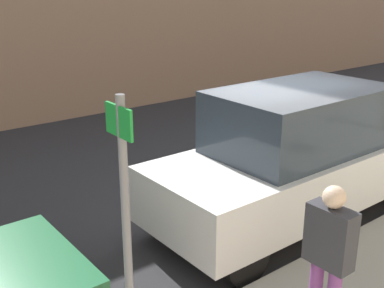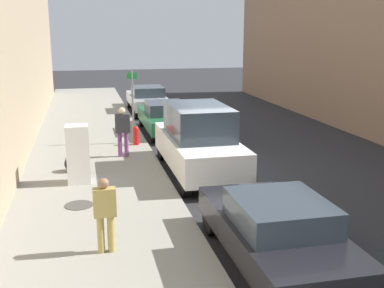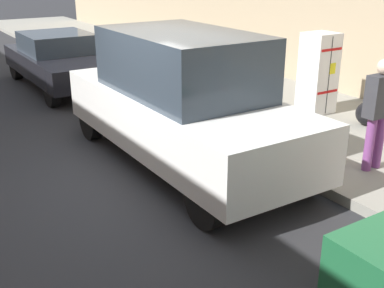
# 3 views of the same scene
# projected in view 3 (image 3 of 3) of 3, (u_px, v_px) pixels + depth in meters

# --- Properties ---
(ground_plane) EXTENTS (80.00, 80.00, 0.00)m
(ground_plane) POSITION_uv_depth(u_px,v_px,m) (141.00, 177.00, 7.48)
(ground_plane) COLOR #28282B
(sidewalk_slab) EXTENTS (4.23, 44.00, 0.16)m
(sidewalk_slab) POSITION_uv_depth(u_px,v_px,m) (323.00, 127.00, 9.47)
(sidewalk_slab) COLOR gray
(sidewalk_slab) RESTS_ON ground
(discarded_refrigerator) EXTENTS (0.63, 0.60, 1.65)m
(discarded_refrigerator) POSITION_uv_depth(u_px,v_px,m) (318.00, 73.00, 9.89)
(discarded_refrigerator) COLOR white
(discarded_refrigerator) RESTS_ON sidewalk_slab
(manhole_cover) EXTENTS (0.70, 0.70, 0.02)m
(manhole_cover) POSITION_uv_depth(u_px,v_px,m) (257.00, 92.00, 11.69)
(manhole_cover) COLOR #47443F
(manhole_cover) RESTS_ON sidewalk_slab
(trash_bag) EXTENTS (0.47, 0.47, 0.47)m
(trash_bag) POSITION_uv_depth(u_px,v_px,m) (368.00, 113.00, 9.28)
(trash_bag) COLOR black
(trash_bag) RESTS_ON sidewalk_slab
(pedestrian_walking_far) EXTENTS (0.43, 0.22, 1.50)m
(pedestrian_walking_far) POSITION_uv_depth(u_px,v_px,m) (181.00, 44.00, 13.26)
(pedestrian_walking_far) COLOR #A8934C
(pedestrian_walking_far) RESTS_ON sidewalk_slab
(pedestrian_standing_near) EXTENTS (0.49, 0.23, 1.69)m
(pedestrian_standing_near) POSITION_uv_depth(u_px,v_px,m) (379.00, 107.00, 7.05)
(pedestrian_standing_near) COLOR #7A3D7F
(pedestrian_standing_near) RESTS_ON sidewalk_slab
(parked_sedan_dark) EXTENTS (1.85, 4.50, 1.40)m
(parked_sedan_dark) POSITION_uv_depth(u_px,v_px,m) (60.00, 60.00, 12.59)
(parked_sedan_dark) COLOR black
(parked_sedan_dark) RESTS_ON ground
(parked_van_white) EXTENTS (1.92, 5.04, 2.15)m
(parked_van_white) POSITION_uv_depth(u_px,v_px,m) (182.00, 101.00, 7.63)
(parked_van_white) COLOR silver
(parked_van_white) RESTS_ON ground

